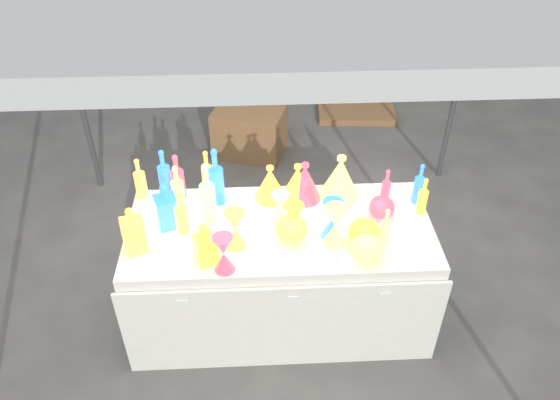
{
  "coord_description": "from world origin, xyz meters",
  "views": [
    {
      "loc": [
        -0.12,
        -2.42,
        2.86
      ],
      "look_at": [
        0.0,
        0.0,
        0.95
      ],
      "focal_mm": 35.0,
      "sensor_mm": 36.0,
      "label": 1
    }
  ],
  "objects_px": {
    "display_table": "(280,273)",
    "decanter_0": "(133,229)",
    "hourglass_0": "(294,222)",
    "globe_0": "(292,230)",
    "cardboard_box_closed": "(250,131)",
    "bottle_0": "(140,178)",
    "lampshade_0": "(298,181)"
  },
  "relations": [
    {
      "from": "display_table",
      "to": "globe_0",
      "type": "relative_size",
      "value": 9.96
    },
    {
      "from": "display_table",
      "to": "decanter_0",
      "type": "height_order",
      "value": "decanter_0"
    },
    {
      "from": "lampshade_0",
      "to": "cardboard_box_closed",
      "type": "bearing_deg",
      "value": 114.76
    },
    {
      "from": "decanter_0",
      "to": "cardboard_box_closed",
      "type": "bearing_deg",
      "value": 56.55
    },
    {
      "from": "hourglass_0",
      "to": "globe_0",
      "type": "relative_size",
      "value": 1.26
    },
    {
      "from": "globe_0",
      "to": "hourglass_0",
      "type": "bearing_deg",
      "value": 65.1
    },
    {
      "from": "decanter_0",
      "to": "hourglass_0",
      "type": "distance_m",
      "value": 0.89
    },
    {
      "from": "display_table",
      "to": "lampshade_0",
      "type": "xyz_separation_m",
      "value": [
        0.12,
        0.29,
        0.5
      ]
    },
    {
      "from": "bottle_0",
      "to": "decanter_0",
      "type": "bearing_deg",
      "value": -85.55
    },
    {
      "from": "hourglass_0",
      "to": "globe_0",
      "type": "height_order",
      "value": "hourglass_0"
    },
    {
      "from": "cardboard_box_closed",
      "to": "globe_0",
      "type": "relative_size",
      "value": 3.36
    },
    {
      "from": "display_table",
      "to": "hourglass_0",
      "type": "bearing_deg",
      "value": -50.35
    },
    {
      "from": "cardboard_box_closed",
      "to": "decanter_0",
      "type": "relative_size",
      "value": 2.14
    },
    {
      "from": "display_table",
      "to": "globe_0",
      "type": "bearing_deg",
      "value": -61.67
    },
    {
      "from": "display_table",
      "to": "cardboard_box_closed",
      "type": "bearing_deg",
      "value": 95.29
    },
    {
      "from": "bottle_0",
      "to": "hourglass_0",
      "type": "relative_size",
      "value": 1.18
    },
    {
      "from": "decanter_0",
      "to": "lampshade_0",
      "type": "xyz_separation_m",
      "value": [
        0.93,
        0.43,
        -0.02
      ]
    },
    {
      "from": "cardboard_box_closed",
      "to": "lampshade_0",
      "type": "bearing_deg",
      "value": -61.9
    },
    {
      "from": "globe_0",
      "to": "decanter_0",
      "type": "bearing_deg",
      "value": -178.22
    },
    {
      "from": "decanter_0",
      "to": "globe_0",
      "type": "relative_size",
      "value": 1.57
    },
    {
      "from": "cardboard_box_closed",
      "to": "decanter_0",
      "type": "bearing_deg",
      "value": -88.65
    },
    {
      "from": "hourglass_0",
      "to": "lampshade_0",
      "type": "relative_size",
      "value": 0.97
    },
    {
      "from": "cardboard_box_closed",
      "to": "hourglass_0",
      "type": "distance_m",
      "value": 2.18
    },
    {
      "from": "display_table",
      "to": "decanter_0",
      "type": "bearing_deg",
      "value": -170.34
    },
    {
      "from": "hourglass_0",
      "to": "lampshade_0",
      "type": "xyz_separation_m",
      "value": [
        0.05,
        0.38,
        0.0
      ]
    },
    {
      "from": "globe_0",
      "to": "lampshade_0",
      "type": "height_order",
      "value": "lampshade_0"
    },
    {
      "from": "hourglass_0",
      "to": "globe_0",
      "type": "distance_m",
      "value": 0.05
    },
    {
      "from": "cardboard_box_closed",
      "to": "lampshade_0",
      "type": "height_order",
      "value": "lampshade_0"
    },
    {
      "from": "decanter_0",
      "to": "hourglass_0",
      "type": "bearing_deg",
      "value": -13.56
    },
    {
      "from": "cardboard_box_closed",
      "to": "bottle_0",
      "type": "bearing_deg",
      "value": -94.39
    },
    {
      "from": "display_table",
      "to": "lampshade_0",
      "type": "height_order",
      "value": "lampshade_0"
    },
    {
      "from": "cardboard_box_closed",
      "to": "decanter_0",
      "type": "height_order",
      "value": "decanter_0"
    }
  ]
}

